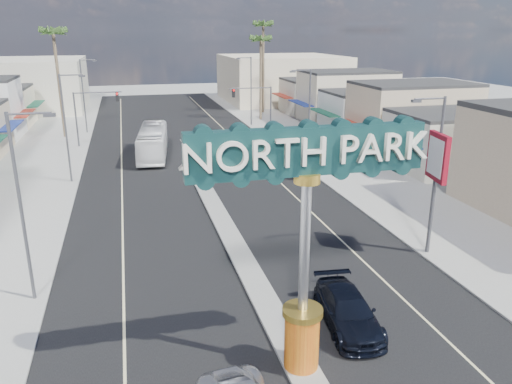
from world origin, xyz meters
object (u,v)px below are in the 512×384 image
gateway_sign (306,224)px  palm_right_mid (261,43)px  streetlight_r_mid (308,113)px  bank_pylon_sign (437,164)px  streetlight_l_mid (67,123)px  traffic_signal_left (93,108)px  streetlight_r_near (434,169)px  city_bus (153,142)px  traffic_signal_right (256,102)px  streetlight_l_far (84,92)px  streetlight_r_far (250,88)px  suv_right (348,311)px  palm_right_far (263,30)px  car_parked_right (298,163)px  streetlight_l_near (24,200)px  palm_left_far (54,38)px

gateway_sign → palm_right_mid: bearing=76.5°
streetlight_r_mid → bank_pylon_sign: 20.10m
streetlight_l_mid → streetlight_r_mid: size_ratio=1.00×
traffic_signal_left → bank_pylon_sign: bearing=-60.0°
gateway_sign → streetlight_r_near: 13.19m
city_bus → traffic_signal_right: bearing=33.8°
streetlight_l_mid → streetlight_l_far: size_ratio=1.00×
traffic_signal_right → streetlight_r_far: 8.14m
streetlight_l_far → streetlight_r_far: bearing=0.0°
gateway_sign → suv_right: gateway_sign is taller
suv_right → bank_pylon_sign: bank_pylon_sign is taller
palm_right_far → bank_pylon_sign: palm_right_far is taller
streetlight_l_mid → streetlight_r_mid: same height
gateway_sign → streetlight_l_far: (-10.43, 50.02, -0.86)m
streetlight_l_mid → suv_right: bearing=-62.6°
palm_right_mid → streetlight_r_near: bearing=-93.2°
traffic_signal_right → streetlight_r_mid: (1.25, -13.99, 0.79)m
gateway_sign → streetlight_r_near: gateway_sign is taller
streetlight_l_mid → streetlight_r_mid: bearing=0.0°
palm_right_far → car_parked_right: bearing=-100.1°
traffic_signal_right → streetlight_l_near: bearing=-120.0°
traffic_signal_left → car_parked_right: size_ratio=1.13×
palm_right_far → bank_pylon_sign: size_ratio=2.04×
streetlight_r_far → bank_pylon_sign: size_ratio=1.30×
suv_right → car_parked_right: car_parked_right is taller
bank_pylon_sign → streetlight_r_mid: bearing=99.5°
streetlight_r_near → streetlight_r_far: 42.00m
traffic_signal_left → bank_pylon_sign: 39.38m
suv_right → streetlight_r_far: bearing=87.0°
streetlight_l_mid → car_parked_right: 19.95m
streetlight_r_mid → palm_right_mid: palm_right_mid is taller
streetlight_r_mid → palm_right_mid: size_ratio=0.74×
palm_left_far → streetlight_l_near: bearing=-86.3°
palm_left_far → suv_right: bearing=-70.8°
streetlight_r_mid → bank_pylon_sign: (0.06, -20.09, 0.29)m
streetlight_l_mid → traffic_signal_left: bearing=84.9°
streetlight_r_mid → palm_right_far: palm_right_far is taller
streetlight_l_near → car_parked_right: streetlight_l_near is taller
streetlight_r_near → palm_right_far: palm_right_far is taller
gateway_sign → streetlight_l_far: 51.10m
streetlight_l_near → streetlight_l_mid: size_ratio=1.00×
traffic_signal_left → palm_left_far: size_ratio=0.46×
palm_right_mid → suv_right: palm_right_mid is taller
streetlight_l_far → palm_right_far: bearing=21.5°
streetlight_r_mid → palm_right_far: bearing=81.9°
streetlight_l_mid → bank_pylon_sign: streetlight_l_mid is taller
streetlight_r_far → traffic_signal_right: bearing=-98.9°
streetlight_l_far → streetlight_r_mid: size_ratio=1.00×
traffic_signal_left → traffic_signal_right: (18.37, 0.00, 0.00)m
streetlight_l_far → palm_right_far: size_ratio=0.64×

